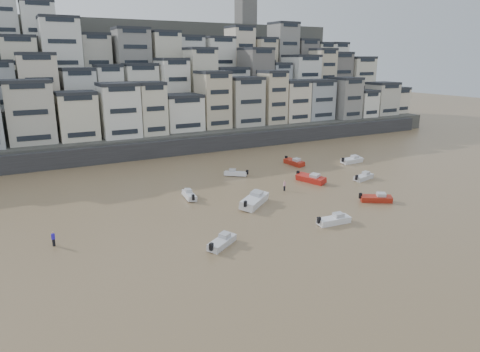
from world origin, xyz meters
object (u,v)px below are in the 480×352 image
boat_a (334,219)px  boat_g (352,159)px  boat_b (376,197)px  boat_e (311,178)px  boat_f (189,194)px  boat_i (294,161)px  person_blue (53,239)px  boat_c (254,199)px  person_pink (284,186)px  boat_h (236,173)px  boat_d (364,176)px  boat_j (222,241)px

boat_a → boat_g: size_ratio=0.91×
boat_b → boat_e: 13.18m
boat_f → boat_i: (26.36, 9.72, 0.11)m
boat_i → person_blue: size_ratio=3.10×
boat_b → boat_g: boat_g is taller
boat_e → boat_i: boat_e is taller
boat_c → person_pink: bearing=-12.2°
boat_h → boat_i: bearing=-133.7°
boat_c → boat_g: (30.60, 12.95, -0.23)m
boat_f → boat_h: 14.66m
boat_h → boat_i: 14.21m
boat_f → boat_g: bearing=-75.0°
boat_d → boat_i: bearing=92.8°
boat_a → boat_e: 19.16m
boat_a → boat_d: 22.89m
person_blue → person_pink: same height
boat_i → boat_d: bearing=13.0°
boat_b → boat_a: bearing=-128.3°
boat_h → boat_j: boat_j is taller
boat_h → person_pink: bearing=142.4°
person_blue → boat_g: bearing=13.7°
boat_b → boat_e: size_ratio=0.85×
boat_h → person_pink: size_ratio=2.57×
boat_b → boat_c: bearing=-170.3°
boat_f → boat_b: bearing=-115.0°
boat_f → person_blue: person_blue is taller
boat_i → person_blue: 49.81m
boat_b → boat_f: 27.99m
boat_e → boat_h: size_ratio=1.30×
boat_g → boat_e: bearing=-159.1°
boat_c → boat_h: (5.17, 15.54, -0.36)m
boat_a → boat_i: bearing=68.5°
person_pink → boat_i: bearing=49.5°
boat_c → boat_f: size_ratio=1.56×
person_blue → boat_f: bearing=23.3°
boat_c → boat_g: 33.23m
boat_b → boat_f: (-23.79, 14.75, -0.05)m
boat_d → boat_h: size_ratio=1.07×
boat_i → boat_j: bearing=-51.2°
boat_h → person_blue: bearing=66.9°
boat_f → boat_d: bearing=-92.3°
boat_f → boat_i: 28.10m
boat_b → boat_h: size_ratio=1.10×
boat_i → boat_c: bearing=-52.3°
boat_d → boat_i: size_ratio=0.89×
boat_f → boat_j: (-3.20, -17.76, 0.03)m
boat_b → person_pink: (-8.87, 11.07, 0.20)m
boat_f → person_pink: person_pink is taller
boat_e → person_pink: person_pink is taller
boat_a → boat_d: bearing=41.3°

